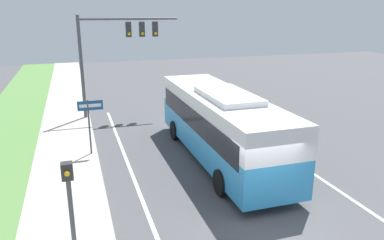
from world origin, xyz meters
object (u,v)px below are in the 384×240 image
Objects in this scene: pedestrian_signal at (70,198)px; street_sign at (90,117)px; signal_gantry at (116,43)px; bus at (220,122)px.

street_sign is at bearing 83.61° from pedestrian_signal.
pedestrian_signal is at bearing -96.39° from street_sign.
signal_gantry reaches higher than pedestrian_signal.
bus is at bearing 42.37° from pedestrian_signal.
bus is at bearing -21.65° from street_sign.
street_sign is (-2.07, -6.40, -2.74)m from signal_gantry.
signal_gantry is at bearing 72.07° from street_sign.
bus is at bearing -68.24° from signal_gantry.
street_sign is at bearing -107.93° from signal_gantry.
bus is 8.65m from pedestrian_signal.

